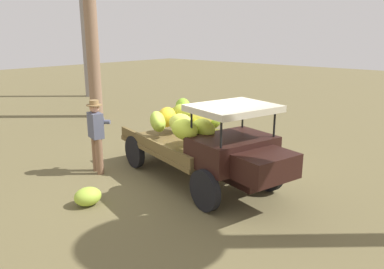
# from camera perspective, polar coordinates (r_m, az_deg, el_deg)

# --- Properties ---
(ground_plane) EXTENTS (60.00, 60.00, 0.00)m
(ground_plane) POSITION_cam_1_polar(r_m,az_deg,el_deg) (8.28, 0.31, -6.98)
(ground_plane) COLOR brown
(truck) EXTENTS (4.66, 2.60, 1.83)m
(truck) POSITION_cam_1_polar(r_m,az_deg,el_deg) (7.94, 1.87, -0.75)
(truck) COLOR black
(truck) RESTS_ON ground
(farmer) EXTENTS (0.53, 0.49, 1.69)m
(farmer) POSITION_cam_1_polar(r_m,az_deg,el_deg) (8.74, -14.34, 0.38)
(farmer) COLOR #876146
(farmer) RESTS_ON ground
(wooden_crate) EXTENTS (0.62, 0.70, 0.39)m
(wooden_crate) POSITION_cam_1_polar(r_m,az_deg,el_deg) (10.74, -1.81, -0.68)
(wooden_crate) COLOR olive
(wooden_crate) RESTS_ON ground
(loose_banana_bunch) EXTENTS (0.51, 0.58, 0.35)m
(loose_banana_bunch) POSITION_cam_1_polar(r_m,az_deg,el_deg) (7.35, -15.55, -9.05)
(loose_banana_bunch) COLOR #ACD040
(loose_banana_bunch) RESTS_ON ground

